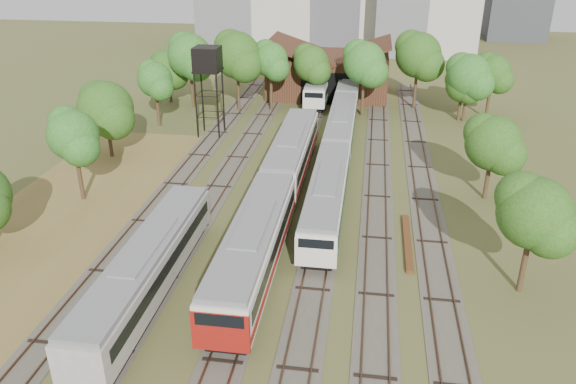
# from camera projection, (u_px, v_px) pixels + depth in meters

# --- Properties ---
(dry_grass_patch) EXTENTS (14.00, 60.00, 0.04)m
(dry_grass_patch) POSITION_uv_depth(u_px,v_px,m) (0.00, 285.00, 36.09)
(dry_grass_patch) COLOR brown
(dry_grass_patch) RESTS_ON ground
(tracks) EXTENTS (24.60, 80.00, 0.19)m
(tracks) POSITION_uv_depth(u_px,v_px,m) (300.00, 192.00, 49.01)
(tracks) COLOR #4C473D
(tracks) RESTS_ON ground
(railcar_red_set) EXTENTS (3.10, 34.58, 3.84)m
(railcar_red_set) POSITION_uv_depth(u_px,v_px,m) (276.00, 193.00, 44.14)
(railcar_red_set) COLOR black
(railcar_red_set) RESTS_ON ground
(railcar_green_set) EXTENTS (2.78, 52.08, 3.44)m
(railcar_green_set) POSITION_uv_depth(u_px,v_px,m) (341.00, 127.00, 59.51)
(railcar_green_set) COLOR black
(railcar_green_set) RESTS_ON ground
(railcar_rear) EXTENTS (2.75, 16.08, 3.39)m
(railcar_rear) POSITION_uv_depth(u_px,v_px,m) (320.00, 85.00, 76.21)
(railcar_rear) COLOR black
(railcar_rear) RESTS_ON ground
(old_grey_coach) EXTENTS (2.82, 18.00, 3.48)m
(old_grey_coach) POSITION_uv_depth(u_px,v_px,m) (148.00, 268.00, 34.43)
(old_grey_coach) COLOR black
(old_grey_coach) RESTS_ON ground
(water_tower) EXTENTS (2.80, 2.80, 9.72)m
(water_tower) POSITION_uv_depth(u_px,v_px,m) (207.00, 61.00, 59.52)
(water_tower) COLOR black
(water_tower) RESTS_ON ground
(rail_pile_far) EXTENTS (0.51, 8.20, 0.27)m
(rail_pile_far) POSITION_uv_depth(u_px,v_px,m) (407.00, 242.00, 40.87)
(rail_pile_far) COLOR brown
(rail_pile_far) RESTS_ON ground
(maintenance_shed) EXTENTS (16.45, 11.55, 7.58)m
(maintenance_shed) POSITION_uv_depth(u_px,v_px,m) (329.00, 74.00, 77.44)
(maintenance_shed) COLOR #382014
(maintenance_shed) RESTS_ON ground
(tree_band_left) EXTENTS (7.55, 63.47, 8.10)m
(tree_band_left) POSITION_uv_depth(u_px,v_px,m) (66.00, 132.00, 48.16)
(tree_band_left) COLOR #382616
(tree_band_left) RESTS_ON ground
(tree_band_far) EXTENTS (41.70, 10.03, 9.84)m
(tree_band_far) POSITION_uv_depth(u_px,v_px,m) (332.00, 61.00, 68.38)
(tree_band_far) COLOR #382616
(tree_band_far) RESTS_ON ground
(tree_band_right) EXTENTS (4.75, 40.16, 7.71)m
(tree_band_right) POSITION_uv_depth(u_px,v_px,m) (493.00, 141.00, 46.35)
(tree_band_right) COLOR #382616
(tree_band_right) RESTS_ON ground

